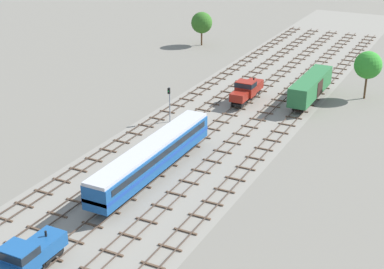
{
  "coord_description": "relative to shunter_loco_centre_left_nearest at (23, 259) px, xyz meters",
  "views": [
    {
      "loc": [
        30.08,
        -9.86,
        29.7
      ],
      "look_at": [
        0.0,
        49.58,
        1.5
      ],
      "focal_mm": 54.47,
      "sensor_mm": 36.0,
      "label": 1
    }
  ],
  "objects": [
    {
      "name": "ground_plane",
      "position": [
        0.0,
        36.78,
        -2.01
      ],
      "size": [
        480.0,
        480.0,
        0.0
      ],
      "primitive_type": "plane",
      "color": "slate"
    },
    {
      "name": "ballast_bed",
      "position": [
        0.0,
        36.78,
        -2.01
      ],
      "size": [
        20.92,
        176.0,
        0.01
      ],
      "primitive_type": "cube",
      "color": "gray",
      "rests_on": "ground"
    },
    {
      "name": "track_far_left",
      "position": [
        -8.46,
        37.78,
        -1.87
      ],
      "size": [
        2.4,
        126.0,
        0.29
      ],
      "color": "#47382D",
      "rests_on": "ground"
    },
    {
      "name": "track_left",
      "position": [
        -4.23,
        37.78,
        -1.87
      ],
      "size": [
        2.4,
        126.0,
        0.29
      ],
      "color": "#47382D",
      "rests_on": "ground"
    },
    {
      "name": "track_centre_left",
      "position": [
        0.0,
        37.78,
        -1.87
      ],
      "size": [
        2.4,
        126.0,
        0.29
      ],
      "color": "#47382D",
      "rests_on": "ground"
    },
    {
      "name": "track_centre",
      "position": [
        4.23,
        37.78,
        -1.87
      ],
      "size": [
        2.4,
        126.0,
        0.29
      ],
      "color": "#47382D",
      "rests_on": "ground"
    },
    {
      "name": "track_centre_right",
      "position": [
        8.46,
        37.78,
        -1.87
      ],
      "size": [
        2.4,
        126.0,
        0.29
      ],
      "color": "#47382D",
      "rests_on": "ground"
    },
    {
      "name": "shunter_loco_centre_left_nearest",
      "position": [
        0.0,
        0.0,
        0.0
      ],
      "size": [
        2.74,
        8.46,
        3.1
      ],
      "color": "#194C8C",
      "rests_on": "ground"
    },
    {
      "name": "passenger_coach_centre_left_near",
      "position": [
        0.0,
        20.75,
        0.6
      ],
      "size": [
        2.96,
        22.0,
        3.8
      ],
      "color": "#194C8C",
      "rests_on": "ground"
    },
    {
      "name": "shunter_loco_centre_left_mid",
      "position": [
        0.0,
        48.43,
        0.0
      ],
      "size": [
        2.74,
        8.46,
        3.1
      ],
      "color": "maroon",
      "rests_on": "ground"
    },
    {
      "name": "freight_boxcar_centre_right_midfar",
      "position": [
        8.47,
        53.03,
        0.44
      ],
      "size": [
        2.87,
        14.0,
        3.6
      ],
      "color": "#286638",
      "rests_on": "ground"
    },
    {
      "name": "signal_post_nearest",
      "position": [
        -6.35,
        36.1,
        1.22
      ],
      "size": [
        0.28,
        0.47,
        5.05
      ],
      "color": "gray",
      "rests_on": "ground"
    },
    {
      "name": "lineside_tree_0",
      "position": [
        15.55,
        58.17,
        3.27
      ],
      "size": [
        4.17,
        4.17,
        7.38
      ],
      "color": "#4C331E",
      "rests_on": "ground"
    },
    {
      "name": "lineside_tree_1",
      "position": [
        -21.15,
        76.51,
        2.64
      ],
      "size": [
        4.3,
        4.3,
        6.81
      ],
      "color": "#4C331E",
      "rests_on": "ground"
    }
  ]
}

